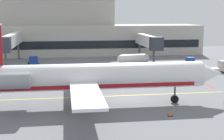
{
  "coord_description": "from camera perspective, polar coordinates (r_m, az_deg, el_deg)",
  "views": [
    {
      "loc": [
        -7.6,
        -37.04,
        10.26
      ],
      "look_at": [
        -1.37,
        4.28,
        3.0
      ],
      "focal_mm": 52.46,
      "sensor_mm": 36.0,
      "label": 1
    }
  ],
  "objects": [
    {
      "name": "pushback_tractor",
      "position": [
        66.05,
        -13.54,
        1.44
      ],
      "size": [
        2.46,
        3.09,
        1.99
      ],
      "color": "#19389E",
      "rests_on": "ground"
    },
    {
      "name": "regional_jet",
      "position": [
        36.09,
        -4.42,
        -1.22
      ],
      "size": [
        31.19,
        22.66,
        9.16
      ],
      "color": "white",
      "rests_on": "ground"
    },
    {
      "name": "baggage_tug",
      "position": [
        65.2,
        13.71,
        1.26
      ],
      "size": [
        2.29,
        3.51,
        1.8
      ],
      "color": "#1E4CB2",
      "rests_on": "ground"
    },
    {
      "name": "safety_cone_alpha",
      "position": [
        44.11,
        -6.44,
        -3.33
      ],
      "size": [
        0.47,
        0.47,
        0.55
      ],
      "color": "orange",
      "rests_on": "ground"
    },
    {
      "name": "terminal_building",
      "position": [
        84.12,
        -7.25,
        7.29
      ],
      "size": [
        62.13,
        13.34,
        18.23
      ],
      "color": "#B7B2A8",
      "rests_on": "ground"
    },
    {
      "name": "fuel_tank",
      "position": [
        66.06,
        3.77,
        1.98
      ],
      "size": [
        6.84,
        2.59,
        2.16
      ],
      "color": "white",
      "rests_on": "ground"
    },
    {
      "name": "safety_cone_bravo",
      "position": [
        33.89,
        10.11,
        -7.49
      ],
      "size": [
        0.47,
        0.47,
        0.55
      ],
      "color": "orange",
      "rests_on": "ground"
    },
    {
      "name": "belt_loader",
      "position": [
        60.57,
        18.42,
        0.49
      ],
      "size": [
        4.01,
        2.47,
        2.03
      ],
      "color": "silver",
      "rests_on": "ground"
    },
    {
      "name": "jet_bridge_west",
      "position": [
        66.68,
        -17.17,
        4.86
      ],
      "size": [
        2.4,
        21.13,
        6.34
      ],
      "color": "silver",
      "rests_on": "ground"
    },
    {
      "name": "jet_bridge_east",
      "position": [
        70.6,
        6.25,
        5.01
      ],
      "size": [
        2.4,
        16.65,
        5.74
      ],
      "color": "silver",
      "rests_on": "ground"
    },
    {
      "name": "ground",
      "position": [
        39.19,
        2.93,
        -5.41
      ],
      "size": [
        120.0,
        120.0,
        0.11
      ],
      "color": "slate"
    }
  ]
}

